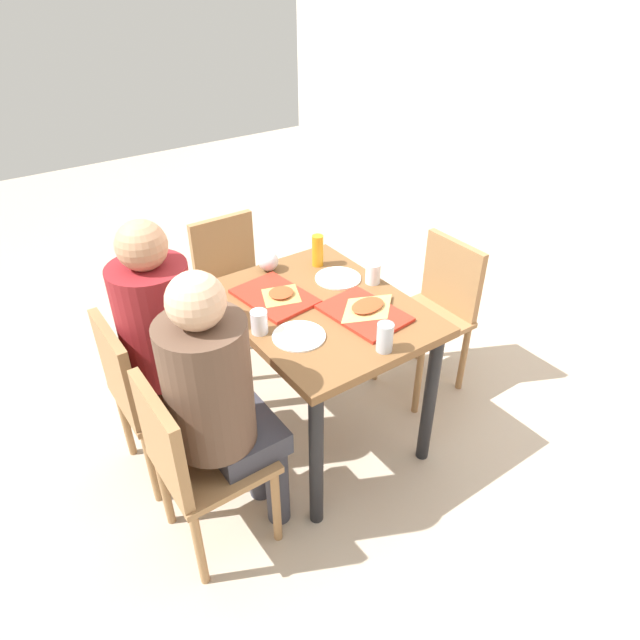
# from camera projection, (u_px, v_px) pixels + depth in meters

# --- Properties ---
(ground_plane) EXTENTS (10.00, 10.00, 0.02)m
(ground_plane) POSITION_uv_depth(u_px,v_px,m) (320.00, 432.00, 2.93)
(ground_plane) COLOR #B7A893
(main_table) EXTENTS (0.97, 0.76, 0.78)m
(main_table) POSITION_uv_depth(u_px,v_px,m) (320.00, 328.00, 2.56)
(main_table) COLOR brown
(main_table) RESTS_ON ground_plane
(chair_near_left) EXTENTS (0.40, 0.40, 0.85)m
(chair_near_left) POSITION_uv_depth(u_px,v_px,m) (145.00, 389.00, 2.44)
(chair_near_left) COLOR #9E7247
(chair_near_left) RESTS_ON ground_plane
(chair_near_right) EXTENTS (0.40, 0.40, 0.85)m
(chair_near_right) POSITION_uv_depth(u_px,v_px,m) (192.00, 458.00, 2.11)
(chair_near_right) COLOR #9E7247
(chair_near_right) RESTS_ON ground_plane
(chair_far_side) EXTENTS (0.40, 0.40, 0.85)m
(chair_far_side) POSITION_uv_depth(u_px,v_px,m) (436.00, 306.00, 3.01)
(chair_far_side) COLOR #9E7247
(chair_far_side) RESTS_ON ground_plane
(chair_left_end) EXTENTS (0.40, 0.40, 0.85)m
(chair_left_end) POSITION_uv_depth(u_px,v_px,m) (233.00, 280.00, 3.23)
(chair_left_end) COLOR #9E7247
(chair_left_end) RESTS_ON ground_plane
(person_in_red) EXTENTS (0.32, 0.42, 1.26)m
(person_in_red) POSITION_uv_depth(u_px,v_px,m) (167.00, 332.00, 2.37)
(person_in_red) COLOR #383842
(person_in_red) RESTS_ON ground_plane
(person_in_brown_jacket) EXTENTS (0.32, 0.42, 1.26)m
(person_in_brown_jacket) POSITION_uv_depth(u_px,v_px,m) (219.00, 395.00, 2.04)
(person_in_brown_jacket) COLOR #383842
(person_in_brown_jacket) RESTS_ON ground_plane
(tray_red_near) EXTENTS (0.39, 0.30, 0.02)m
(tray_red_near) POSITION_uv_depth(u_px,v_px,m) (275.00, 297.00, 2.54)
(tray_red_near) COLOR red
(tray_red_near) RESTS_ON main_table
(tray_red_far) EXTENTS (0.38, 0.30, 0.02)m
(tray_red_far) POSITION_uv_depth(u_px,v_px,m) (364.00, 313.00, 2.42)
(tray_red_far) COLOR red
(tray_red_far) RESTS_ON main_table
(paper_plate_center) EXTENTS (0.22, 0.22, 0.01)m
(paper_plate_center) POSITION_uv_depth(u_px,v_px,m) (338.00, 278.00, 2.68)
(paper_plate_center) COLOR white
(paper_plate_center) RESTS_ON main_table
(paper_plate_near_edge) EXTENTS (0.22, 0.22, 0.01)m
(paper_plate_near_edge) POSITION_uv_depth(u_px,v_px,m) (299.00, 336.00, 2.29)
(paper_plate_near_edge) COLOR white
(paper_plate_near_edge) RESTS_ON main_table
(pizza_slice_a) EXTENTS (0.21, 0.22, 0.02)m
(pizza_slice_a) POSITION_uv_depth(u_px,v_px,m) (281.00, 294.00, 2.52)
(pizza_slice_a) COLOR tan
(pizza_slice_a) RESTS_ON tray_red_near
(pizza_slice_b) EXTENTS (0.20, 0.26, 0.02)m
(pizza_slice_b) POSITION_uv_depth(u_px,v_px,m) (367.00, 307.00, 2.43)
(pizza_slice_b) COLOR #DBAD60
(pizza_slice_b) RESTS_ON tray_red_far
(plastic_cup_a) EXTENTS (0.07, 0.07, 0.10)m
(plastic_cup_a) POSITION_uv_depth(u_px,v_px,m) (373.00, 273.00, 2.63)
(plastic_cup_a) COLOR white
(plastic_cup_a) RESTS_ON main_table
(plastic_cup_b) EXTENTS (0.07, 0.07, 0.10)m
(plastic_cup_b) POSITION_uv_depth(u_px,v_px,m) (259.00, 322.00, 2.29)
(plastic_cup_b) COLOR white
(plastic_cup_b) RESTS_ON main_table
(soda_can) EXTENTS (0.07, 0.07, 0.12)m
(soda_can) POSITION_uv_depth(u_px,v_px,m) (385.00, 337.00, 2.18)
(soda_can) COLOR #B7BCC6
(soda_can) RESTS_ON main_table
(condiment_bottle) EXTENTS (0.06, 0.06, 0.16)m
(condiment_bottle) POSITION_uv_depth(u_px,v_px,m) (318.00, 251.00, 2.76)
(condiment_bottle) COLOR orange
(condiment_bottle) RESTS_ON main_table
(foil_bundle) EXTENTS (0.10, 0.10, 0.10)m
(foil_bundle) POSITION_uv_depth(u_px,v_px,m) (268.00, 261.00, 2.73)
(foil_bundle) COLOR silver
(foil_bundle) RESTS_ON main_table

